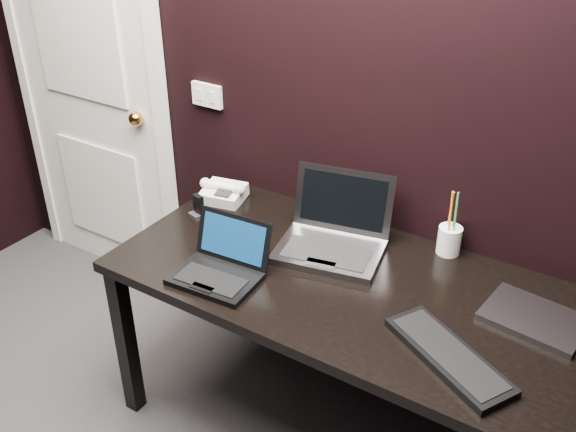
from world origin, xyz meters
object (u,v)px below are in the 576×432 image
Objects in this scene: netbook at (220,267)px; silver_laptop at (333,237)px; desk at (351,299)px; desk_phone at (224,192)px; ext_keyboard at (448,356)px; pen_cup at (449,239)px; mobile_phone at (198,209)px; closed_laptop at (534,318)px; door at (88,83)px.

silver_laptop is at bearing 55.84° from netbook.
desk_phone is (-0.73, 0.23, 0.12)m from desk.
pen_cup reaches higher than ext_keyboard.
netbook reaches higher than mobile_phone.
desk_phone is (-1.31, 0.11, 0.03)m from closed_laptop.
netbook reaches higher than ext_keyboard.
closed_laptop is at bearing 2.69° from mobile_phone.
closed_laptop is at bearing -31.88° from pen_cup.
desk is 3.86× the size of silver_laptop.
door is 22.03× the size of mobile_phone.
door is 8.46× the size of pen_cup.
netbook is 0.95× the size of closed_laptop.
mobile_phone is at bearing -90.67° from desk_phone.
silver_laptop is 0.42m from pen_cup.
door is 1.73m from desk.
desk is 0.74m from mobile_phone.
silver_laptop is 1.35× the size of closed_laptop.
mobile_phone reaches higher than ext_keyboard.
netbook is 0.43m from mobile_phone.
desk is 0.47m from netbook.
netbook is 0.84m from pen_cup.
netbook is at bearing -161.17° from closed_laptop.
door is at bearing 173.47° from closed_laptop.
ext_keyboard is at bearing 1.75° from netbook.
mobile_phone reaches higher than closed_laptop.
netbook is 0.55m from desk_phone.
silver_laptop reaches higher than closed_laptop.
pen_cup reaches higher than netbook.
door is at bearing 154.53° from netbook.
door is 6.90× the size of netbook.
ext_keyboard is at bearing -30.46° from silver_laptop.
closed_laptop is at bearing -4.60° from desk_phone.
desk is 8.05× the size of desk_phone.
silver_laptop reaches higher than desk.
ext_keyboard reaches higher than desk.
mobile_phone reaches higher than desk.
desk is 0.60m from closed_laptop.
desk_phone is (-0.32, 0.44, -0.00)m from netbook.
pen_cup reaches higher than mobile_phone.
mobile_phone is at bearing 175.45° from desk.
silver_laptop reaches higher than mobile_phone.
mobile_phone is (-0.00, -0.17, -0.00)m from desk_phone.
desk_phone is at bearing -172.46° from pen_cup.
door is 2.16m from ext_keyboard.
ext_keyboard is 1.36× the size of closed_laptop.
mobile_phone is at bearing -162.82° from pen_cup.
silver_laptop is at bearing -151.22° from pen_cup.
desk_phone is 0.95m from pen_cup.
desk_phone is (0.92, -0.15, -0.27)m from door.
netbook is 3.19× the size of mobile_phone.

